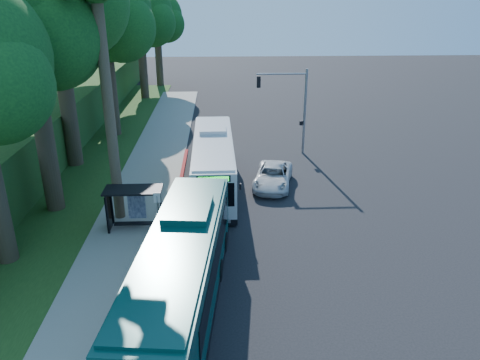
{
  "coord_description": "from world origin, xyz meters",
  "views": [
    {
      "loc": [
        -2.08,
        -27.01,
        12.89
      ],
      "look_at": [
        -0.87,
        1.0,
        1.33
      ],
      "focal_mm": 35.0,
      "sensor_mm": 36.0,
      "label": 1
    }
  ],
  "objects_px": {
    "teal_bus": "(182,271)",
    "pickup": "(273,176)",
    "bus_shelter": "(130,200)",
    "white_bus": "(213,161)"
  },
  "relations": [
    {
      "from": "bus_shelter",
      "to": "pickup",
      "type": "bearing_deg",
      "value": 34.04
    },
    {
      "from": "teal_bus",
      "to": "pickup",
      "type": "height_order",
      "value": "teal_bus"
    },
    {
      "from": "teal_bus",
      "to": "pickup",
      "type": "xyz_separation_m",
      "value": [
        5.31,
        13.41,
        -1.2
      ]
    },
    {
      "from": "bus_shelter",
      "to": "white_bus",
      "type": "relative_size",
      "value": 0.26
    },
    {
      "from": "teal_bus",
      "to": "pickup",
      "type": "bearing_deg",
      "value": 74.27
    },
    {
      "from": "bus_shelter",
      "to": "white_bus",
      "type": "height_order",
      "value": "white_bus"
    },
    {
      "from": "teal_bus",
      "to": "pickup",
      "type": "distance_m",
      "value": 14.47
    },
    {
      "from": "bus_shelter",
      "to": "teal_bus",
      "type": "bearing_deg",
      "value": -65.11
    },
    {
      "from": "teal_bus",
      "to": "pickup",
      "type": "relative_size",
      "value": 2.56
    },
    {
      "from": "white_bus",
      "to": "pickup",
      "type": "xyz_separation_m",
      "value": [
        4.13,
        -0.3,
        -1.09
      ]
    }
  ]
}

